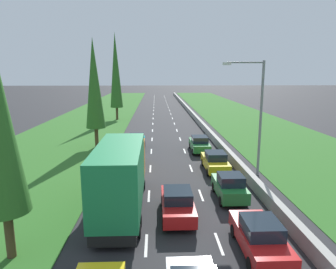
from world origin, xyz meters
name	(u,v)px	position (x,y,z in m)	size (l,w,h in m)	color
ground_plane	(162,116)	(0.00, 60.00, 0.00)	(300.00, 300.00, 0.00)	#28282B
grass_verge_left	(96,116)	(-12.65, 60.00, 0.02)	(14.00, 140.00, 0.04)	#2D6623
grass_verge_right	(237,116)	(14.35, 60.00, 0.02)	(14.00, 140.00, 0.04)	#2D6623
median_barrier	(192,114)	(5.70, 60.00, 0.42)	(0.44, 120.00, 0.85)	#9E9B93
lane_markings	(162,116)	(0.00, 60.00, 0.01)	(3.64, 116.00, 0.01)	white
red_sedan_right_lane	(260,236)	(3.42, 14.17, 0.81)	(1.82, 4.50, 1.64)	red
green_box_truck_left_lane	(122,176)	(-3.27, 18.83, 2.18)	(2.46, 9.40, 4.18)	black
green_hatchback_right_lane	(230,186)	(3.51, 20.37, 0.84)	(1.74, 3.90, 1.72)	#237A33
yellow_hatchback_left_lane	(132,157)	(-3.38, 27.70, 0.84)	(1.74, 3.90, 1.72)	yellow
red_sedan_centre_lane	(177,203)	(-0.05, 17.97, 0.81)	(1.82, 4.50, 1.64)	red
yellow_sedan_right_lane	(215,161)	(3.69, 26.25, 0.81)	(1.82, 4.50, 1.64)	yellow
green_sedan_right_lane	(199,144)	(3.28, 32.82, 0.81)	(1.82, 4.50, 1.64)	#237A33
teal_hatchback_left_lane	(137,142)	(-3.34, 34.06, 0.84)	(1.74, 3.90, 1.72)	teal
poplar_tree_second	(94,84)	(-7.80, 35.13, 6.94)	(2.09, 2.09, 11.78)	#4C3823
poplar_tree_third	(116,71)	(-8.07, 55.74, 8.49)	(2.17, 2.17, 14.88)	#4C3823
street_light_mast	(257,110)	(6.55, 24.99, 5.23)	(3.20, 0.28, 9.00)	gray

